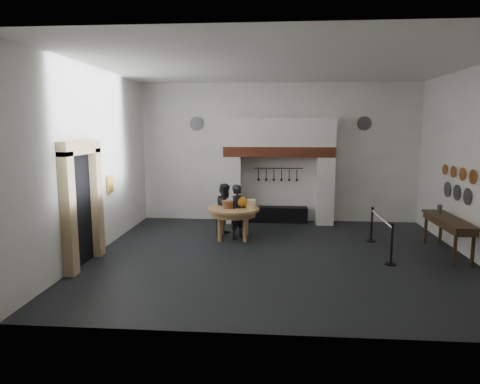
# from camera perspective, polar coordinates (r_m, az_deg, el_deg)

# --- Properties ---
(floor) EXTENTS (9.00, 8.00, 0.02)m
(floor) POSITION_cam_1_polar(r_m,az_deg,el_deg) (10.52, 5.24, -8.46)
(floor) COLOR black
(floor) RESTS_ON ground
(ceiling) EXTENTS (9.00, 8.00, 0.02)m
(ceiling) POSITION_cam_1_polar(r_m,az_deg,el_deg) (10.15, 5.60, 16.60)
(ceiling) COLOR silver
(ceiling) RESTS_ON wall_back
(wall_back) EXTENTS (9.00, 0.02, 4.50)m
(wall_back) POSITION_cam_1_polar(r_m,az_deg,el_deg) (14.08, 5.19, 5.23)
(wall_back) COLOR white
(wall_back) RESTS_ON floor
(wall_front) EXTENTS (9.00, 0.02, 4.50)m
(wall_front) POSITION_cam_1_polar(r_m,az_deg,el_deg) (6.11, 5.93, 0.66)
(wall_front) COLOR white
(wall_front) RESTS_ON floor
(wall_left) EXTENTS (0.02, 8.00, 4.50)m
(wall_left) POSITION_cam_1_polar(r_m,az_deg,el_deg) (10.99, -18.82, 3.81)
(wall_left) COLOR white
(wall_left) RESTS_ON floor
(wall_right) EXTENTS (0.02, 8.00, 4.50)m
(wall_right) POSITION_cam_1_polar(r_m,az_deg,el_deg) (11.11, 29.34, 3.21)
(wall_right) COLOR white
(wall_right) RESTS_ON floor
(chimney_pier_left) EXTENTS (0.55, 0.70, 2.15)m
(chimney_pier_left) POSITION_cam_1_polar(r_m,az_deg,el_deg) (13.92, -0.95, 0.35)
(chimney_pier_left) COLOR silver
(chimney_pier_left) RESTS_ON floor
(chimney_pier_right) EXTENTS (0.55, 0.70, 2.15)m
(chimney_pier_right) POSITION_cam_1_polar(r_m,az_deg,el_deg) (13.95, 11.20, 0.21)
(chimney_pier_right) COLOR silver
(chimney_pier_right) RESTS_ON floor
(hearth_brick_band) EXTENTS (3.50, 0.72, 0.32)m
(hearth_brick_band) POSITION_cam_1_polar(r_m,az_deg,el_deg) (13.73, 5.20, 5.39)
(hearth_brick_band) COLOR #9E442B
(hearth_brick_band) RESTS_ON chimney_pier_left
(chimney_hood) EXTENTS (3.50, 0.70, 0.90)m
(chimney_hood) POSITION_cam_1_polar(r_m,az_deg,el_deg) (13.70, 5.24, 7.93)
(chimney_hood) COLOR silver
(chimney_hood) RESTS_ON hearth_brick_band
(iron_range) EXTENTS (1.90, 0.45, 0.50)m
(iron_range) POSITION_cam_1_polar(r_m,az_deg,el_deg) (14.07, 5.09, -3.00)
(iron_range) COLOR black
(iron_range) RESTS_ON floor
(utensil_rail) EXTENTS (1.60, 0.02, 0.02)m
(utensil_rail) POSITION_cam_1_polar(r_m,az_deg,el_deg) (14.04, 5.16, 3.17)
(utensil_rail) COLOR black
(utensil_rail) RESTS_ON wall_back
(door_recess) EXTENTS (0.04, 1.10, 2.50)m
(door_recess) POSITION_cam_1_polar(r_m,az_deg,el_deg) (10.20, -20.60, -2.30)
(door_recess) COLOR black
(door_recess) RESTS_ON floor
(door_jamb_near) EXTENTS (0.22, 0.30, 2.60)m
(door_jamb_near) POSITION_cam_1_polar(r_m,az_deg,el_deg) (9.53, -21.90, -2.81)
(door_jamb_near) COLOR tan
(door_jamb_near) RESTS_ON floor
(door_jamb_far) EXTENTS (0.22, 0.30, 2.60)m
(door_jamb_far) POSITION_cam_1_polar(r_m,az_deg,el_deg) (10.78, -18.61, -1.36)
(door_jamb_far) COLOR tan
(door_jamb_far) RESTS_ON floor
(door_lintel) EXTENTS (0.22, 1.70, 0.30)m
(door_lintel) POSITION_cam_1_polar(r_m,az_deg,el_deg) (10.00, -20.56, 5.58)
(door_lintel) COLOR tan
(door_lintel) RESTS_ON door_jamb_near
(wall_plaque) EXTENTS (0.05, 0.34, 0.44)m
(wall_plaque) POSITION_cam_1_polar(r_m,az_deg,el_deg) (11.77, -16.91, 1.02)
(wall_plaque) COLOR gold
(wall_plaque) RESTS_ON wall_left
(work_table) EXTENTS (1.52, 1.52, 0.07)m
(work_table) POSITION_cam_1_polar(r_m,az_deg,el_deg) (11.85, -0.89, -2.28)
(work_table) COLOR tan
(work_table) RESTS_ON floor
(pumpkin) EXTENTS (0.36, 0.36, 0.31)m
(pumpkin) POSITION_cam_1_polar(r_m,az_deg,el_deg) (11.89, 0.11, -1.30)
(pumpkin) COLOR orange
(pumpkin) RESTS_ON work_table
(cheese_block_big) EXTENTS (0.22, 0.22, 0.24)m
(cheese_block_big) POSITION_cam_1_polar(r_m,az_deg,el_deg) (11.73, 1.52, -1.62)
(cheese_block_big) COLOR #DFC785
(cheese_block_big) RESTS_ON work_table
(cheese_block_small) EXTENTS (0.18, 0.18, 0.20)m
(cheese_block_small) POSITION_cam_1_polar(r_m,az_deg,el_deg) (12.03, 1.50, -1.46)
(cheese_block_small) COLOR #E9E88B
(cheese_block_small) RESTS_ON work_table
(wicker_basket) EXTENTS (0.34, 0.34, 0.22)m
(wicker_basket) POSITION_cam_1_polar(r_m,az_deg,el_deg) (11.69, -1.69, -1.71)
(wicker_basket) COLOR olive
(wicker_basket) RESTS_ON work_table
(bread_loaf) EXTENTS (0.31, 0.18, 0.13)m
(bread_loaf) POSITION_cam_1_polar(r_m,az_deg,el_deg) (12.18, -1.20, -1.50)
(bread_loaf) COLOR #945C34
(bread_loaf) RESTS_ON work_table
(visitor_near) EXTENTS (0.61, 0.66, 1.52)m
(visitor_near) POSITION_cam_1_polar(r_m,az_deg,el_deg) (11.89, -0.24, -2.64)
(visitor_near) COLOR black
(visitor_near) RESTS_ON floor
(visitor_far) EXTENTS (0.79, 0.88, 1.49)m
(visitor_far) POSITION_cam_1_polar(r_m,az_deg,el_deg) (12.32, -1.94, -2.30)
(visitor_far) COLOR black
(visitor_far) RESTS_ON floor
(side_table) EXTENTS (0.55, 2.20, 0.06)m
(side_table) POSITION_cam_1_polar(r_m,az_deg,el_deg) (11.57, 26.05, -3.29)
(side_table) COLOR #3A2615
(side_table) RESTS_ON floor
(pewter_jug) EXTENTS (0.12, 0.12, 0.22)m
(pewter_jug) POSITION_cam_1_polar(r_m,az_deg,el_deg) (12.10, 25.07, -2.06)
(pewter_jug) COLOR #4B4C50
(pewter_jug) RESTS_ON side_table
(copper_pan_a) EXTENTS (0.03, 0.34, 0.34)m
(copper_pan_a) POSITION_cam_1_polar(r_m,az_deg,el_deg) (11.30, 28.63, 1.81)
(copper_pan_a) COLOR #C6662D
(copper_pan_a) RESTS_ON wall_right
(copper_pan_b) EXTENTS (0.03, 0.32, 0.32)m
(copper_pan_b) POSITION_cam_1_polar(r_m,az_deg,el_deg) (11.80, 27.55, 2.14)
(copper_pan_b) COLOR #C6662D
(copper_pan_b) RESTS_ON wall_right
(copper_pan_c) EXTENTS (0.03, 0.30, 0.30)m
(copper_pan_c) POSITION_cam_1_polar(r_m,az_deg,el_deg) (12.31, 26.56, 2.44)
(copper_pan_c) COLOR #C6662D
(copper_pan_c) RESTS_ON wall_right
(copper_pan_d) EXTENTS (0.03, 0.28, 0.28)m
(copper_pan_d) POSITION_cam_1_polar(r_m,az_deg,el_deg) (12.82, 25.65, 2.71)
(copper_pan_d) COLOR #C6662D
(copper_pan_d) RESTS_ON wall_right
(pewter_plate_left) EXTENTS (0.03, 0.40, 0.40)m
(pewter_plate_left) POSITION_cam_1_polar(r_m,az_deg,el_deg) (11.54, 28.05, -0.53)
(pewter_plate_left) COLOR #4C4C51
(pewter_plate_left) RESTS_ON wall_right
(pewter_plate_mid) EXTENTS (0.03, 0.40, 0.40)m
(pewter_plate_mid) POSITION_cam_1_polar(r_m,az_deg,el_deg) (12.09, 26.93, -0.08)
(pewter_plate_mid) COLOR #4C4C51
(pewter_plate_mid) RESTS_ON wall_right
(pewter_plate_right) EXTENTS (0.03, 0.40, 0.40)m
(pewter_plate_right) POSITION_cam_1_polar(r_m,az_deg,el_deg) (12.64, 25.91, 0.34)
(pewter_plate_right) COLOR #4C4C51
(pewter_plate_right) RESTS_ON wall_right
(pewter_plate_back_left) EXTENTS (0.44, 0.03, 0.44)m
(pewter_plate_back_left) POSITION_cam_1_polar(r_m,az_deg,el_deg) (14.24, -5.82, 9.08)
(pewter_plate_back_left) COLOR #4C4C51
(pewter_plate_back_left) RESTS_ON wall_back
(pewter_plate_back_right) EXTENTS (0.44, 0.03, 0.44)m
(pewter_plate_back_right) POSITION_cam_1_polar(r_m,az_deg,el_deg) (14.30, 16.25, 8.78)
(pewter_plate_back_right) COLOR #4C4C51
(pewter_plate_back_right) RESTS_ON wall_back
(barrier_post_near) EXTENTS (0.05, 0.05, 0.90)m
(barrier_post_near) POSITION_cam_1_polar(r_m,az_deg,el_deg) (10.28, 19.57, -6.74)
(barrier_post_near) COLOR black
(barrier_post_near) RESTS_ON floor
(barrier_post_far) EXTENTS (0.05, 0.05, 0.90)m
(barrier_post_far) POSITION_cam_1_polar(r_m,az_deg,el_deg) (12.16, 17.16, -4.26)
(barrier_post_far) COLOR black
(barrier_post_far) RESTS_ON floor
(barrier_rope) EXTENTS (0.04, 2.00, 0.04)m
(barrier_rope) POSITION_cam_1_polar(r_m,az_deg,el_deg) (11.13, 18.36, -3.40)
(barrier_rope) COLOR white
(barrier_rope) RESTS_ON barrier_post_near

